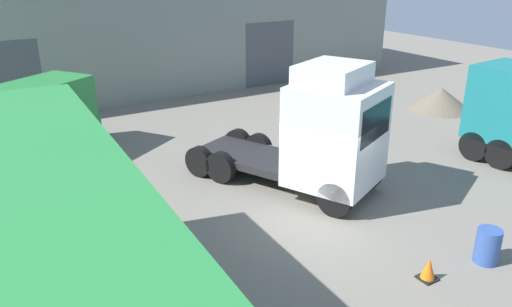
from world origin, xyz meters
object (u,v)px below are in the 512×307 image
object	(u,v)px
gravel_pile	(440,99)
oil_drum	(488,246)
tractor_unit_white	(322,134)
traffic_cone	(428,269)
container_trailer_green	(50,253)
delivery_van_green	(32,121)

from	to	relation	value
gravel_pile	oil_drum	xyz separation A→B (m)	(-9.66, -9.53, -0.11)
tractor_unit_white	traffic_cone	xyz separation A→B (m)	(-0.68, -4.92, -1.68)
gravel_pile	traffic_cone	xyz separation A→B (m)	(-11.42, -9.30, -0.30)
container_trailer_green	gravel_pile	bearing A→B (deg)	-64.45
gravel_pile	traffic_cone	size ratio (longest dim) A/B	5.51
gravel_pile	oil_drum	bearing A→B (deg)	-135.39
oil_drum	traffic_cone	distance (m)	1.78
oil_drum	tractor_unit_white	bearing A→B (deg)	101.78
container_trailer_green	delivery_van_green	xyz separation A→B (m)	(1.17, 11.24, -1.11)
tractor_unit_white	oil_drum	world-z (taller)	tractor_unit_white
delivery_van_green	gravel_pile	distance (m)	18.17
container_trailer_green	traffic_cone	bearing A→B (deg)	-95.80
tractor_unit_white	gravel_pile	world-z (taller)	tractor_unit_white
tractor_unit_white	oil_drum	bearing A→B (deg)	-13.07
tractor_unit_white	oil_drum	size ratio (longest dim) A/B	7.51
delivery_van_green	gravel_pile	world-z (taller)	delivery_van_green
container_trailer_green	gravel_pile	distance (m)	20.86
traffic_cone	container_trailer_green	bearing A→B (deg)	171.98
container_trailer_green	tractor_unit_white	bearing A→B (deg)	-63.03
tractor_unit_white	delivery_van_green	size ratio (longest dim) A/B	1.27
traffic_cone	tractor_unit_white	bearing A→B (deg)	82.08
tractor_unit_white	container_trailer_green	xyz separation A→B (m)	(-8.33, -3.84, 0.68)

